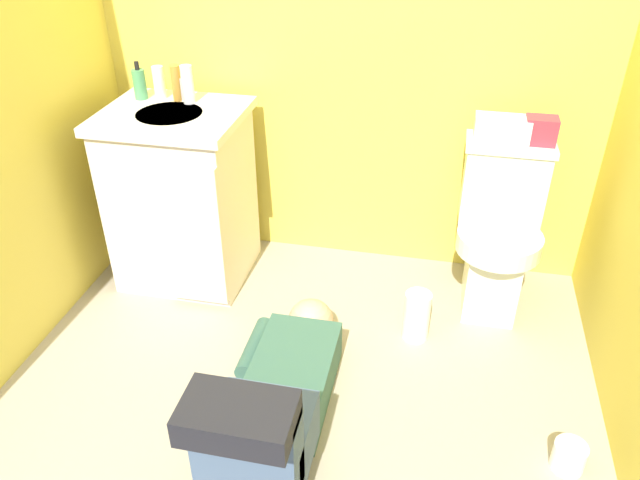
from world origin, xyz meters
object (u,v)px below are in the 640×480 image
(toilet, at_px, (498,232))
(person_plumber, at_px, (276,397))
(toiletry_bag, at_px, (541,130))
(toilet_paper_roll, at_px, (569,456))
(vanity_cabinet, at_px, (182,196))
(bottle_white, at_px, (159,82))
(bottle_clear, at_px, (188,84))
(tissue_box, at_px, (502,129))
(paper_towel_roll, at_px, (417,316))
(faucet, at_px, (183,89))
(soap_dispenser, at_px, (140,84))
(bottle_amber, at_px, (176,83))

(toilet, bearing_deg, person_plumber, -128.09)
(person_plumber, height_order, toiletry_bag, toiletry_bag)
(person_plumber, bearing_deg, toilet_paper_roll, 3.61)
(vanity_cabinet, distance_m, toiletry_bag, 1.57)
(bottle_white, xyz_separation_m, toilet_paper_roll, (1.77, -0.97, -0.84))
(person_plumber, bearing_deg, bottle_clear, 122.74)
(vanity_cabinet, xyz_separation_m, tissue_box, (1.36, 0.15, 0.38))
(vanity_cabinet, relative_size, paper_towel_roll, 3.69)
(paper_towel_roll, bearing_deg, faucet, 160.01)
(toilet_paper_roll, bearing_deg, tissue_box, 107.07)
(toilet, relative_size, bottle_clear, 4.57)
(vanity_cabinet, height_order, bottle_white, bottle_white)
(soap_dispenser, bearing_deg, bottle_amber, 5.04)
(toilet, xyz_separation_m, bottle_amber, (-1.44, 0.08, 0.53))
(paper_towel_roll, bearing_deg, bottle_clear, 160.59)
(bottle_amber, bearing_deg, soap_dispenser, -174.96)
(toilet, relative_size, toiletry_bag, 6.05)
(bottle_white, bearing_deg, faucet, -2.63)
(vanity_cabinet, bearing_deg, toiletry_bag, 5.70)
(person_plumber, height_order, bottle_white, bottle_white)
(toilet, height_order, vanity_cabinet, vanity_cabinet)
(faucet, height_order, soap_dispenser, soap_dispenser)
(bottle_white, height_order, bottle_amber, bottle_amber)
(paper_towel_roll, bearing_deg, bottle_white, 161.46)
(bottle_white, relative_size, bottle_clear, 0.87)
(paper_towel_roll, xyz_separation_m, toilet_paper_roll, (0.55, -0.56, -0.06))
(toilet, xyz_separation_m, tissue_box, (-0.04, 0.09, 0.43))
(person_plumber, distance_m, toilet_paper_roll, 1.00)
(toilet_paper_roll, bearing_deg, faucet, 150.02)
(vanity_cabinet, height_order, bottle_clear, bottle_clear)
(faucet, height_order, toilet_paper_roll, faucet)
(tissue_box, bearing_deg, paper_towel_roll, -121.88)
(person_plumber, distance_m, paper_towel_roll, 0.76)
(bottle_amber, xyz_separation_m, paper_towel_roll, (1.14, -0.40, -0.79))
(bottle_amber, relative_size, paper_towel_roll, 0.69)
(vanity_cabinet, bearing_deg, paper_towel_roll, -13.13)
(bottle_white, height_order, toilet_paper_roll, bottle_white)
(bottle_amber, bearing_deg, toilet, -3.20)
(toilet, bearing_deg, bottle_white, 176.60)
(person_plumber, height_order, tissue_box, tissue_box)
(tissue_box, height_order, toiletry_bag, toiletry_bag)
(person_plumber, xyz_separation_m, soap_dispenser, (-0.87, 1.00, 0.71))
(toiletry_bag, distance_m, paper_towel_roll, 0.90)
(tissue_box, bearing_deg, bottle_amber, -179.57)
(toilet, height_order, tissue_box, tissue_box)
(person_plumber, xyz_separation_m, toilet_paper_roll, (0.99, 0.06, -0.13))
(toiletry_bag, xyz_separation_m, bottle_amber, (-1.54, -0.01, 0.09))
(bottle_white, height_order, paper_towel_roll, bottle_white)
(person_plumber, relative_size, bottle_clear, 6.49)
(toilet_paper_roll, bearing_deg, toilet, 106.04)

